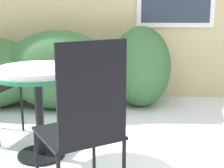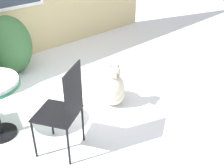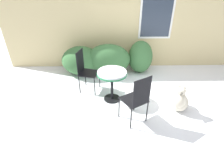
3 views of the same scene
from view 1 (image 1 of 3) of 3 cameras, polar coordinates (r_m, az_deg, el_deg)
The scene contains 5 objects.
ground_plane at distance 2.84m, azimuth -0.41°, elevation -13.77°, with size 16.00×16.00×0.00m, color white.
shrub_middle at distance 4.23m, azimuth -8.84°, elevation 2.27°, with size 1.33×0.76×0.97m.
shrub_right at distance 4.32m, azimuth 4.83°, elevation 2.88°, with size 0.74×0.82×1.01m.
patio_table at distance 2.88m, azimuth -12.23°, elevation 0.11°, with size 0.71×0.71×0.78m.
patio_chair_far_side at distance 2.04m, azimuth -4.68°, elevation -6.51°, with size 0.62×0.62×1.10m.
Camera 1 is at (0.10, -2.52, 1.30)m, focal length 55.00 mm.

